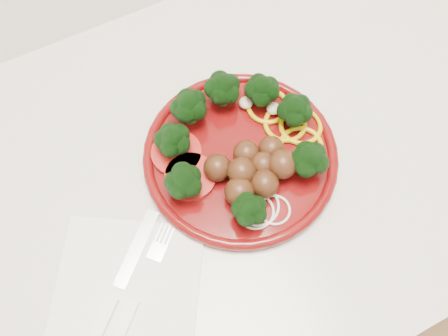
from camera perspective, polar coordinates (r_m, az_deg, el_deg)
name	(u,v)px	position (r m, az deg, el deg)	size (l,w,h in m)	color
counter	(117,307)	(1.09, -12.14, -15.32)	(2.40, 0.60, 0.90)	silver
plate	(241,151)	(0.66, 1.92, 2.00)	(0.26, 0.26, 0.06)	#4F0808
napkin	(127,289)	(0.63, -11.04, -13.44)	(0.17, 0.17, 0.00)	white
knife	(111,303)	(0.62, -12.76, -14.80)	(0.15, 0.14, 0.01)	silver
fork	(130,313)	(0.62, -10.73, -15.98)	(0.14, 0.13, 0.01)	white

